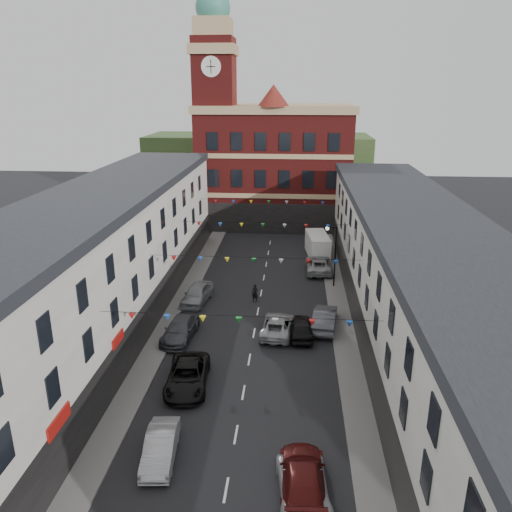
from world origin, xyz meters
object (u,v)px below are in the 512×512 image
(street_lamp, at_px, (333,248))
(car_left_b, at_px, (161,447))
(car_right_b, at_px, (303,484))
(car_right_d, at_px, (301,327))
(car_right_e, at_px, (325,318))
(car_left_e, at_px, (197,294))
(pedestrian, at_px, (255,293))
(car_left_c, at_px, (187,376))
(car_left_d, at_px, (180,329))
(car_right_c, at_px, (303,478))
(moving_car, at_px, (277,325))
(car_right_f, at_px, (318,264))
(white_van, at_px, (318,245))

(street_lamp, distance_m, car_left_b, 26.39)
(car_left_b, bearing_deg, car_right_b, -20.01)
(car_right_d, distance_m, car_right_e, 2.44)
(car_left_e, distance_m, pedestrian, 5.12)
(car_right_e, bearing_deg, car_left_c, 51.75)
(car_left_b, distance_m, car_left_c, 6.56)
(car_left_d, height_order, car_left_e, car_left_e)
(car_right_e, bearing_deg, car_right_d, 46.82)
(car_right_c, relative_size, car_right_d, 1.20)
(car_left_b, relative_size, moving_car, 0.85)
(car_left_c, distance_m, car_left_d, 6.63)
(car_left_c, bearing_deg, car_right_b, -54.12)
(car_right_f, distance_m, white_van, 5.35)
(white_van, distance_m, pedestrian, 14.81)
(car_right_d, bearing_deg, car_left_b, 59.62)
(car_left_c, distance_m, moving_car, 9.40)
(car_right_b, height_order, white_van, white_van)
(car_right_b, bearing_deg, car_right_c, -95.47)
(car_right_d, xyz_separation_m, car_right_e, (1.88, 1.56, 0.06))
(car_right_d, bearing_deg, car_right_c, 86.94)
(car_right_b, distance_m, pedestrian, 22.41)
(car_left_c, bearing_deg, car_right_c, -53.24)
(car_left_e, relative_size, car_right_f, 0.86)
(car_right_b, height_order, car_right_f, car_right_f)
(car_right_f, bearing_deg, street_lamp, 102.89)
(car_right_c, xyz_separation_m, white_van, (1.99, 35.32, 0.45))
(car_right_f, bearing_deg, car_left_e, 37.24)
(street_lamp, xyz_separation_m, car_right_d, (-2.95, -10.21, -3.15))
(car_left_b, height_order, car_right_c, car_right_c)
(car_left_d, distance_m, car_right_f, 18.96)
(car_right_b, xyz_separation_m, pedestrian, (-4.01, 22.05, 0.13))
(car_left_d, xyz_separation_m, car_right_e, (10.98, 2.58, 0.08))
(car_left_e, bearing_deg, car_right_d, -24.09)
(car_left_e, distance_m, car_right_f, 14.03)
(car_right_d, distance_m, white_van, 19.85)
(car_right_b, distance_m, car_right_d, 15.84)
(white_van, bearing_deg, street_lamp, -90.96)
(car_left_c, distance_m, car_right_c, 10.91)
(street_lamp, bearing_deg, car_right_f, 104.03)
(car_left_d, relative_size, moving_car, 1.01)
(pedestrian, bearing_deg, white_van, 83.11)
(car_right_b, bearing_deg, moving_car, -89.12)
(car_left_e, distance_m, car_right_e, 11.74)
(car_left_b, relative_size, car_right_d, 0.97)
(car_left_c, relative_size, moving_car, 1.07)
(car_left_b, relative_size, car_left_d, 0.84)
(car_right_f, bearing_deg, car_right_b, 85.27)
(car_left_c, xyz_separation_m, car_right_d, (7.20, 7.38, 0.00))
(street_lamp, distance_m, moving_car, 11.43)
(car_right_f, relative_size, pedestrian, 3.38)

